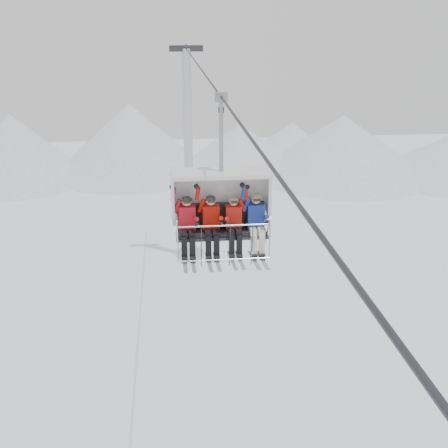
{
  "coord_description": "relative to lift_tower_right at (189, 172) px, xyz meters",
  "views": [
    {
      "loc": [
        -1.29,
        -12.62,
        15.08
      ],
      "look_at": [
        0.0,
        0.0,
        10.37
      ],
      "focal_mm": 45.0,
      "sensor_mm": 36.0,
      "label": 1
    }
  ],
  "objects": [
    {
      "name": "ridgeline",
      "position": [
        -1.58,
        20.05,
        -2.94
      ],
      "size": [
        72.0,
        21.0,
        7.0
      ],
      "color": "white",
      "rests_on": "ground"
    },
    {
      "name": "lift_tower_right",
      "position": [
        0.0,
        0.0,
        0.0
      ],
      "size": [
        2.0,
        1.8,
        13.48
      ],
      "color": "silver",
      "rests_on": "ground"
    },
    {
      "name": "haul_cable",
      "position": [
        0.0,
        -22.0,
        7.52
      ],
      "size": [
        0.06,
        50.0,
        0.06
      ],
      "primitive_type": "cylinder",
      "rotation": [
        1.57,
        0.0,
        0.0
      ],
      "color": "#2E2E33",
      "rests_on": "lift_tower_left"
    },
    {
      "name": "chairlift_carrier",
      "position": [
        0.0,
        -21.21,
        4.91
      ],
      "size": [
        2.47,
        1.17,
        3.98
      ],
      "color": "black",
      "rests_on": "haul_cable"
    },
    {
      "name": "skier_far_left",
      "position": [
        -0.87,
        -21.51,
        4.44
      ],
      "size": [
        0.42,
        1.69,
        1.67
      ],
      "color": "red",
      "rests_on": "chairlift_carrier"
    },
    {
      "name": "skier_center_left",
      "position": [
        -0.27,
        -21.51,
        4.44
      ],
      "size": [
        0.42,
        1.69,
        1.67
      ],
      "color": "#BF1307",
      "rests_on": "chairlift_carrier"
    },
    {
      "name": "skier_center_right",
      "position": [
        0.3,
        -21.52,
        4.42
      ],
      "size": [
        0.4,
        1.69,
        1.6
      ],
      "color": "red",
      "rests_on": "chairlift_carrier"
    },
    {
      "name": "skier_far_right",
      "position": [
        0.87,
        -21.51,
        4.44
      ],
      "size": [
        0.42,
        1.69,
        1.67
      ],
      "color": "navy",
      "rests_on": "chairlift_carrier"
    }
  ]
}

